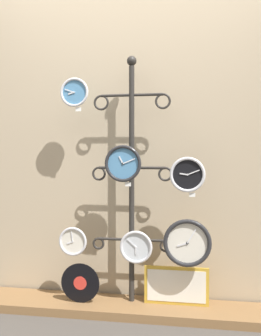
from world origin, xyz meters
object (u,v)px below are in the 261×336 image
(clock_bottom_left, at_px, (73,241))
(vinyl_record, at_px, (80,283))
(clock_middle_center, at_px, (123,164))
(clock_middle_right, at_px, (188,175))
(clock_bottom_right, at_px, (187,243))
(clock_top_left, at_px, (75,92))
(display_stand, at_px, (132,216))
(picture_frame, at_px, (176,286))
(clock_bottom_center, at_px, (136,247))

(clock_bottom_left, distance_m, vinyl_record, 0.30)
(vinyl_record, bearing_deg, clock_middle_center, -0.92)
(clock_bottom_left, xyz_separation_m, vinyl_record, (0.06, -0.01, -0.29))
(clock_middle_right, bearing_deg, vinyl_record, 179.57)
(clock_bottom_right, bearing_deg, clock_middle_center, 178.08)
(clock_top_left, xyz_separation_m, clock_bottom_right, (0.80, -0.05, -1.04))
(display_stand, relative_size, vinyl_record, 6.45)
(clock_bottom_left, bearing_deg, clock_bottom_right, -2.36)
(display_stand, xyz_separation_m, vinyl_record, (-0.36, -0.10, -0.48))
(clock_middle_center, bearing_deg, clock_bottom_left, 177.11)
(clock_bottom_right, relative_size, picture_frame, 0.72)
(clock_bottom_left, bearing_deg, display_stand, 11.73)
(clock_middle_center, xyz_separation_m, clock_bottom_right, (0.44, -0.01, -0.53))
(picture_frame, bearing_deg, display_stand, 176.56)
(clock_middle_center, relative_size, vinyl_record, 0.91)
(display_stand, distance_m, clock_middle_center, 0.39)
(clock_bottom_center, height_order, vinyl_record, clock_bottom_center)
(display_stand, bearing_deg, clock_middle_right, -14.72)
(clock_top_left, xyz_separation_m, clock_bottom_center, (0.44, -0.00, -1.09))
(clock_top_left, bearing_deg, clock_bottom_left, -135.09)
(clock_middle_right, xyz_separation_m, clock_bottom_center, (-0.35, 0.03, -0.51))
(vinyl_record, bearing_deg, clock_top_left, 149.69)
(clock_top_left, xyz_separation_m, vinyl_record, (0.04, -0.03, -1.36))
(clock_top_left, relative_size, vinyl_record, 0.74)
(clock_middle_center, bearing_deg, clock_top_left, 175.07)
(clock_top_left, bearing_deg, display_stand, 10.40)
(display_stand, distance_m, picture_frame, 0.58)
(display_stand, distance_m, clock_bottom_right, 0.45)
(clock_top_left, relative_size, picture_frame, 0.46)
(clock_top_left, relative_size, clock_bottom_center, 0.90)
(clock_bottom_center, bearing_deg, display_stand, 120.34)
(clock_middle_center, height_order, clock_bottom_left, clock_middle_center)
(vinyl_record, bearing_deg, picture_frame, 6.71)
(clock_top_left, relative_size, clock_middle_right, 0.87)
(clock_middle_center, xyz_separation_m, vinyl_record, (-0.31, 0.01, -0.85))
(clock_middle_center, bearing_deg, clock_middle_right, -0.08)
(clock_bottom_right, bearing_deg, clock_bottom_left, 177.64)
(clock_top_left, distance_m, clock_middle_right, 0.98)
(display_stand, height_order, picture_frame, display_stand)
(clock_bottom_left, relative_size, clock_bottom_center, 0.90)
(clock_top_left, distance_m, clock_bottom_center, 1.17)
(display_stand, relative_size, clock_bottom_center, 7.85)
(clock_middle_right, distance_m, vinyl_record, 1.08)
(clock_bottom_right, height_order, picture_frame, clock_bottom_right)
(display_stand, xyz_separation_m, picture_frame, (0.32, -0.02, -0.48))
(picture_frame, bearing_deg, clock_bottom_left, -174.85)
(vinyl_record, bearing_deg, clock_bottom_left, 166.41)
(clock_middle_right, relative_size, clock_bottom_left, 1.16)
(clock_middle_center, height_order, clock_bottom_center, clock_middle_center)
(display_stand, height_order, clock_bottom_left, display_stand)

